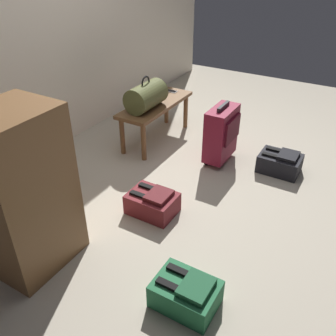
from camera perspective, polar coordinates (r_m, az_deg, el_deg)
The scene contains 10 objects.
ground_plane at distance 3.40m, azimuth 3.92°, elevation -1.69°, with size 6.60×6.60×0.00m, color #B2A893.
back_wall at distance 3.84m, azimuth -19.01°, elevation 23.29°, with size 6.00×0.10×2.80m, color silver.
bench at distance 3.93m, azimuth -1.92°, elevation 9.25°, with size 1.00×0.36×0.43m.
duffel_bag_olive at distance 3.71m, azimuth -3.45°, elevation 11.17°, with size 0.44×0.26×0.34m.
cell_phone at distance 4.22m, azimuth 0.44°, elevation 11.97°, with size 0.07×0.14×0.01m.
suitcase_upright_burgundy at distance 3.56m, azimuth 8.37°, elevation 5.46°, with size 0.41×0.22×0.60m.
backpack_maroon at distance 2.94m, azimuth -2.42°, elevation -5.45°, with size 0.28×0.38×0.21m.
backpack_dark at distance 3.61m, azimuth 17.15°, elevation 0.81°, with size 0.28×0.38×0.21m.
backpack_green at distance 2.30m, azimuth 2.86°, elevation -19.02°, with size 0.28×0.38×0.21m.
side_cabinet at distance 2.44m, azimuth -21.85°, elevation -3.66°, with size 0.56×0.44×1.10m.
Camera 1 is at (-2.55, -1.23, 1.88)m, focal length 38.88 mm.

